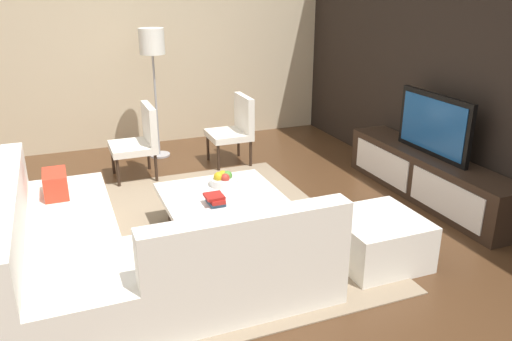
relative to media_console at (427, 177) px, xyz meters
The scene contains 14 objects.
ground_plane 2.41m from the media_console, 90.00° to the right, with size 14.00×14.00×0.00m, color #4C301C.
feature_wall_back 1.19m from the media_console, 90.00° to the left, with size 6.40×0.12×2.80m, color black.
side_wall_left 4.05m from the media_console, 145.54° to the right, with size 0.12×5.20×2.80m, color beige.
area_rug 2.41m from the media_console, 92.39° to the right, with size 3.17×2.45×0.01m, color gray.
media_console is the anchor object (origin of this frame).
television 0.57m from the media_console, 90.00° to the left, with size 1.04×0.06×0.64m.
sectional_couch 3.32m from the media_console, 81.31° to the right, with size 2.33×2.31×0.81m.
coffee_table 2.30m from the media_console, 92.49° to the right, with size 0.94×1.06×0.38m.
accent_chair_near 3.28m from the media_console, 123.26° to the right, with size 0.55×0.51×0.87m.
floor_lamp 3.65m from the media_console, 136.25° to the right, with size 0.32×0.32×1.67m.
ottoman 1.56m from the media_console, 53.86° to the right, with size 0.70×0.70×0.40m, color white.
fruit_bowl 2.23m from the media_console, 97.20° to the right, with size 0.28×0.28×0.14m.
accent_chair_far 2.42m from the media_console, 140.84° to the right, with size 0.53×0.51×0.87m.
book_stack 2.42m from the media_console, 87.06° to the right, with size 0.21×0.16×0.09m.
Camera 1 is at (4.04, -1.20, 2.22)m, focal length 35.71 mm.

